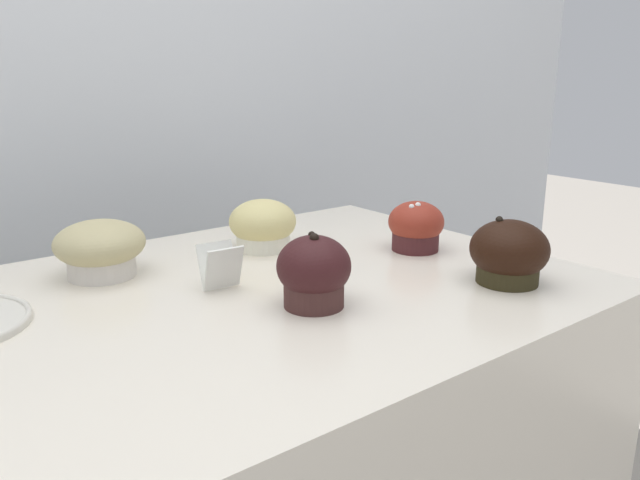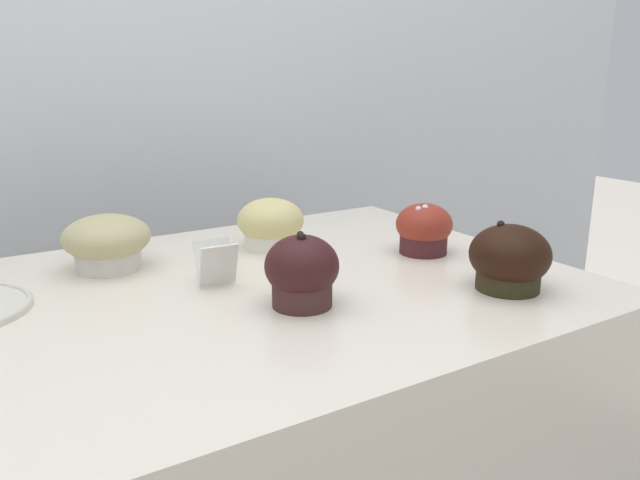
# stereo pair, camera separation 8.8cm
# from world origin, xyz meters

# --- Properties ---
(wall_back) EXTENTS (3.20, 0.10, 1.80)m
(wall_back) POSITION_xyz_m (0.00, 0.60, 0.90)
(wall_back) COLOR silver
(wall_back) RESTS_ON ground
(muffin_front_center) EXTENTS (0.10, 0.10, 0.09)m
(muffin_front_center) POSITION_xyz_m (0.35, -0.19, 0.92)
(muffin_front_center) COLOR #2D2714
(muffin_front_center) RESTS_ON display_counter
(muffin_back_left) EXTENTS (0.09, 0.09, 0.08)m
(muffin_back_left) POSITION_xyz_m (0.36, 0.00, 0.92)
(muffin_back_left) COLOR #451D1F
(muffin_back_left) RESTS_ON display_counter
(muffin_back_right) EXTENTS (0.11, 0.11, 0.08)m
(muffin_back_right) POSITION_xyz_m (0.17, 0.15, 0.92)
(muffin_back_right) COLOR white
(muffin_back_right) RESTS_ON display_counter
(muffin_front_left) EXTENTS (0.12, 0.12, 0.08)m
(muffin_front_left) POSITION_xyz_m (-0.08, 0.18, 0.92)
(muffin_front_left) COLOR silver
(muffin_front_left) RESTS_ON display_counter
(muffin_front_right) EXTENTS (0.09, 0.09, 0.09)m
(muffin_front_right) POSITION_xyz_m (0.09, -0.09, 0.92)
(muffin_front_right) COLOR #412422
(muffin_front_right) RESTS_ON display_counter
(price_card) EXTENTS (0.05, 0.04, 0.06)m
(price_card) POSITION_xyz_m (0.03, 0.03, 0.91)
(price_card) COLOR white
(price_card) RESTS_ON display_counter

